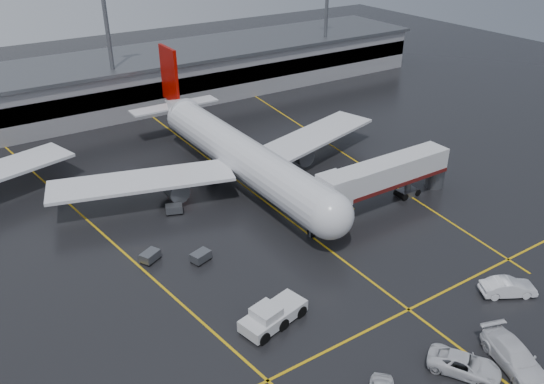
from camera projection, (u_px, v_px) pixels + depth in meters
ground at (277, 210)px, 66.75m from camera, size 220.00×220.00×0.00m
apron_line_centre at (277, 210)px, 66.74m from camera, size 0.25×90.00×0.02m
apron_line_stop at (409, 310)px, 50.49m from camera, size 60.00×0.25×0.02m
apron_line_left at (89, 221)px, 64.46m from camera, size 9.99×69.35×0.02m
apron_line_right at (339, 150)px, 82.84m from camera, size 7.57×69.64×0.02m
terminal at (132, 81)px, 100.14m from camera, size 122.00×19.00×8.60m
light_mast_mid at (108, 33)px, 88.57m from camera, size 3.00×1.20×25.45m
light_mast_right at (327, 7)px, 110.34m from camera, size 3.00×1.20×25.45m
main_airliner at (236, 152)px, 71.94m from camera, size 48.80×45.60×14.10m
jet_bridge at (386, 176)px, 66.21m from camera, size 19.90×3.40×6.05m
pushback_tractor at (272, 316)px, 48.37m from camera, size 6.82×3.99×2.29m
belt_loader at (341, 216)px, 64.51m from camera, size 3.83×2.51×2.25m
service_van_a at (464, 365)px, 43.44m from camera, size 5.19×6.21×1.58m
service_van_b at (515, 357)px, 43.95m from camera, size 4.70×7.20×1.94m
service_van_c at (508, 287)px, 52.03m from camera, size 5.43×4.11×1.72m
baggage_cart_a at (201, 256)px, 57.02m from camera, size 2.30×1.84×1.12m
baggage_cart_b at (150, 256)px, 57.06m from camera, size 2.37×2.08×1.12m
baggage_cart_c at (174, 209)px, 65.81m from camera, size 2.33×1.92×1.12m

